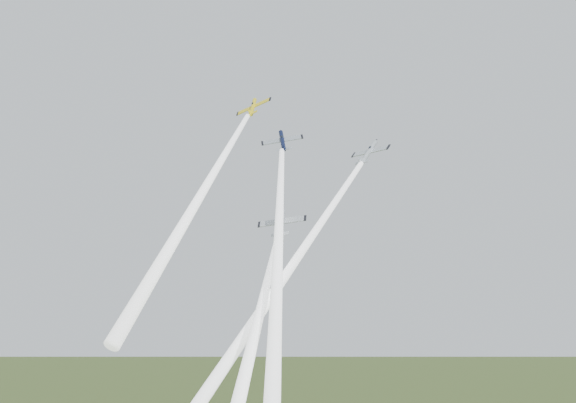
% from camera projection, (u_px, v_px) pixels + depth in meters
% --- Properties ---
extents(plane_yellow, '(9.30, 7.23, 8.79)m').
position_uv_depth(plane_yellow, '(253.00, 107.00, 146.68)').
color(plane_yellow, yellow).
extents(smoke_trail_yellow, '(6.05, 43.11, 44.85)m').
position_uv_depth(smoke_trail_yellow, '(192.00, 210.00, 122.65)').
color(smoke_trail_yellow, white).
extents(plane_navy, '(10.29, 8.30, 7.88)m').
position_uv_depth(plane_navy, '(282.00, 141.00, 136.60)').
color(plane_navy, black).
extents(smoke_trail_navy, '(16.91, 46.30, 49.85)m').
position_uv_depth(smoke_trail_navy, '(277.00, 276.00, 107.94)').
color(smoke_trail_navy, white).
extents(plane_silver_right, '(10.34, 9.77, 7.34)m').
position_uv_depth(plane_silver_right, '(369.00, 152.00, 133.79)').
color(plane_silver_right, silver).
extents(smoke_trail_silver_right, '(24.40, 49.74, 55.81)m').
position_uv_depth(smoke_trail_silver_right, '(260.00, 314.00, 109.52)').
color(smoke_trail_silver_right, white).
extents(plane_silver_low, '(9.74, 7.64, 7.92)m').
position_uv_depth(plane_silver_low, '(281.00, 223.00, 121.83)').
color(plane_silver_low, '#A8AEB6').
extents(smoke_trail_silver_low, '(6.76, 37.22, 38.72)m').
position_uv_depth(smoke_trail_silver_low, '(249.00, 357.00, 99.66)').
color(smoke_trail_silver_low, white).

